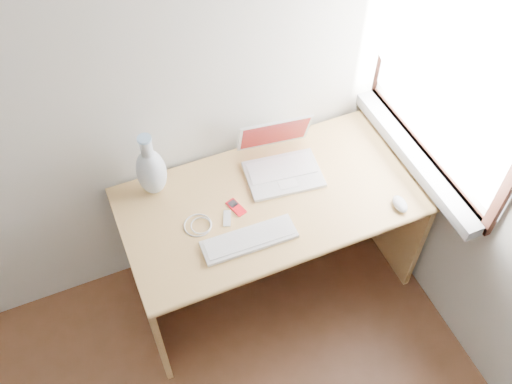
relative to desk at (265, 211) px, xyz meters
name	(u,v)px	position (x,y,z in m)	size (l,w,h in m)	color
window	(445,71)	(0.71, -0.16, 0.76)	(0.11, 0.99, 1.10)	white
desk	(265,211)	(0.00, 0.00, 0.00)	(1.37, 0.69, 0.73)	tan
laptop	(280,161)	(0.10, 0.06, 0.26)	(0.37, 0.33, 0.23)	silver
external_keyboard	(249,239)	(-0.19, -0.26, 0.22)	(0.41, 0.14, 0.02)	white
mouse	(400,204)	(0.50, -0.35, 0.23)	(0.06, 0.10, 0.03)	silver
ipod	(236,207)	(-0.17, -0.07, 0.21)	(0.07, 0.11, 0.01)	red
cable_coil	(198,225)	(-0.36, -0.10, 0.21)	(0.12, 0.12, 0.01)	white
remote	(227,218)	(-0.23, -0.11, 0.21)	(0.03, 0.09, 0.01)	white
vase	(151,170)	(-0.48, 0.16, 0.35)	(0.13, 0.13, 0.34)	silver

